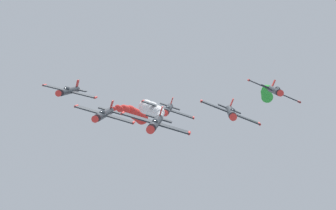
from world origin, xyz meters
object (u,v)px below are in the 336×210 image
object	(u,v)px
airplane_lead	(156,123)
airplane_right_outer	(275,91)
airplane_right_inner	(104,114)
airplane_trailing	(69,91)
airplane_left_outer	(168,109)
airplane_left_inner	(231,112)

from	to	relation	value
airplane_lead	airplane_right_outer	world-z (taller)	airplane_right_outer
airplane_lead	airplane_right_inner	distance (m)	12.26
airplane_trailing	airplane_left_outer	bearing A→B (deg)	-176.18
airplane_right_inner	airplane_trailing	bearing A→B (deg)	-45.75
airplane_right_outer	airplane_left_outer	bearing A→B (deg)	-0.07
airplane_left_inner	airplane_left_outer	world-z (taller)	airplane_left_inner
airplane_right_inner	airplane_right_outer	xyz separation A→B (m)	(-26.92, -9.29, 3.09)
airplane_right_inner	airplane_lead	bearing A→B (deg)	136.11
airplane_left_inner	airplane_left_outer	bearing A→B (deg)	-43.69
airplane_left_inner	airplane_trailing	size ratio (longest dim) A/B	1.00
airplane_left_inner	airplane_right_inner	xyz separation A→B (m)	(19.08, -0.34, -0.53)
airplane_lead	airplane_right_outer	distance (m)	25.55
airplane_lead	airplane_trailing	size ratio (longest dim) A/B	1.00
airplane_left_outer	airplane_right_outer	world-z (taller)	airplane_right_outer
airplane_left_inner	airplane_right_outer	bearing A→B (deg)	-129.16
airplane_left_inner	airplane_trailing	xyz separation A→B (m)	(27.05, -8.52, 2.39)
airplane_left_outer	airplane_lead	bearing A→B (deg)	89.54
airplane_lead	airplane_trailing	bearing A→B (deg)	-44.78
airplane_lead	airplane_left_outer	world-z (taller)	airplane_lead
airplane_lead	airplane_right_outer	xyz separation A→B (m)	(-18.08, -17.79, 3.10)
airplane_lead	airplane_trailing	distance (m)	23.86
airplane_lead	airplane_left_inner	xyz separation A→B (m)	(-10.24, -8.16, 0.54)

